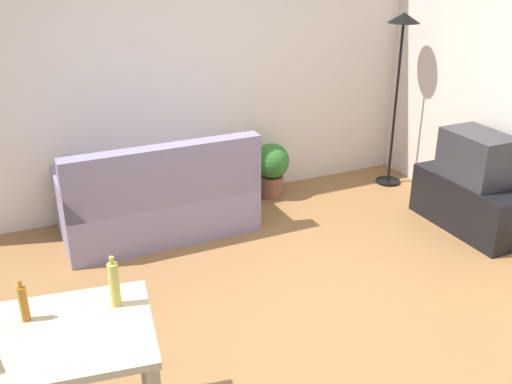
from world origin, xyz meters
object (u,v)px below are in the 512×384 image
Objects in this scene: desk at (27,357)px; bottle_squat at (114,284)px; couch at (159,201)px; tv_stand at (469,204)px; torchiere_lamp at (401,53)px; bottle_amber at (24,303)px; potted_plant at (272,166)px; tv at (477,157)px.

desk is 4.59× the size of bottle_squat.
tv_stand is (2.61, -1.09, -0.07)m from couch.
torchiere_lamp is 4.44m from bottle_amber.
potted_plant is at bearing 53.25° from desk.
couch is 2.97× the size of potted_plant.
bottle_squat reaches higher than desk.
tv_stand is at bearing -46.60° from potted_plant.
tv is 3.96m from bottle_amber.
tv is (2.61, -1.09, 0.39)m from couch.
desk is at bearing 60.40° from couch.
torchiere_lamp reaches higher than bottle_amber.
bottle_squat is (-2.08, -2.43, 0.55)m from potted_plant.
tv reaches higher than potted_plant.
potted_plant is 3.24m from bottle_squat.
couch is 1.32m from potted_plant.
potted_plant is 3.49m from bottle_amber.
tv is 1.39m from torchiere_lamp.
bottle_amber is 0.81× the size of bottle_squat.
bottle_amber is at bearing 59.26° from couch.
potted_plant is at bearing 43.43° from bottle_amber.
couch is 2.56m from desk.
torchiere_lamp is 4.56m from desk.
desk is at bearing -168.94° from bottle_squat.
bottle_amber is at bearing 104.13° from tv_stand.
tv_stand is 0.85× the size of desk.
tv_stand is 1.67m from torchiere_lamp.
torchiere_lamp is at bearing 29.35° from bottle_amber.
couch is at bearing 67.29° from tv.
torchiere_lamp is 1.40× the size of desk.
couch is at bearing -166.30° from potted_plant.
tv is at bearing 14.12° from bottle_amber.
potted_plant is at bearing 170.82° from torchiere_lamp.
desk is 3.59m from potted_plant.
potted_plant is at bearing 43.40° from tv_stand.
tv is 3.57m from bottle_squat.
potted_plant is at bearing 43.48° from tv.
tv is 2.14× the size of bottle_squat.
tv is at bearing -89.83° from torchiere_lamp.
couch is at bearing 68.84° from desk.
tv reaches higher than desk.
couch is 2.46m from bottle_amber.
bottle_squat is (-0.80, -2.12, 0.58)m from couch.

